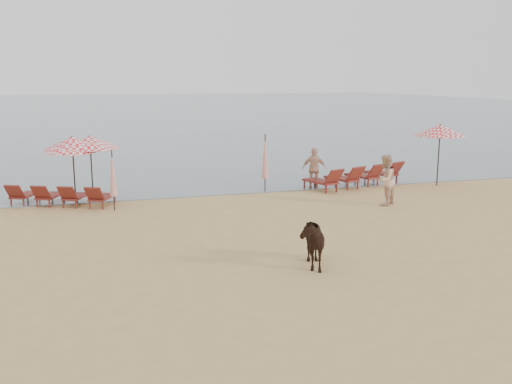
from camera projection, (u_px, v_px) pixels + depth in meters
ground at (323, 285)px, 12.29m from camera, size 120.00×120.00×0.00m
sea at (115, 107)px, 87.37m from camera, size 160.00×140.00×0.06m
lounger_cluster_left at (61, 195)px, 19.89m from camera, size 3.75×2.77×0.55m
lounger_cluster_right at (356, 176)px, 23.38m from camera, size 4.48×2.96×0.66m
umbrella_open_left_a at (90, 142)px, 20.36m from camera, size 2.09×2.09×2.38m
umbrella_open_left_b at (72, 143)px, 19.97m from camera, size 1.95×1.98×2.48m
umbrella_open_right at (440, 130)px, 23.25m from camera, size 2.09×2.09×2.55m
umbrella_closed_left at (113, 174)px, 19.04m from camera, size 0.25×0.25×2.05m
umbrella_closed_right at (265, 157)px, 22.05m from camera, size 0.28×0.28×2.29m
cow at (309, 240)px, 13.43m from camera, size 0.99×1.62×1.27m
beachgoer_right_a at (385, 180)px, 19.89m from camera, size 1.10×1.07×1.79m
beachgoer_right_b at (314, 169)px, 22.79m from camera, size 1.06×0.73×1.67m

